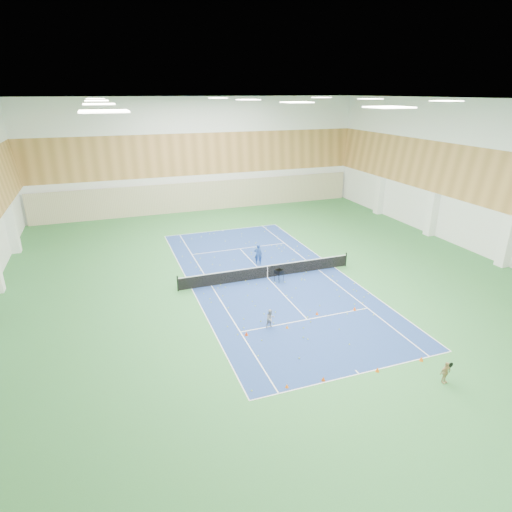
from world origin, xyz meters
The scene contains 20 objects.
ground centered at (0.00, 0.00, 0.00)m, with size 40.00×40.00×0.00m, color #307137.
room_shell centered at (0.00, 0.00, 6.00)m, with size 36.00×40.00×12.00m, color white, non-canonical shape.
wood_cladding centered at (0.00, 0.00, 8.00)m, with size 36.00×40.00×8.00m, color #B98344, non-canonical shape.
ceiling_light_grid centered at (0.00, 0.00, 11.92)m, with size 21.40×25.40×0.06m, color white, non-canonical shape.
court_surface centered at (0.00, 0.00, 0.01)m, with size 10.97×23.77×0.01m, color navy.
tennis_balls_scatter centered at (0.00, 0.00, 0.05)m, with size 10.57×22.77×0.07m, color #B0CD23, non-canonical shape.
tennis_net centered at (0.00, 0.00, 0.55)m, with size 12.80×0.10×1.10m, color black, non-canonical shape.
back_curtain centered at (0.00, 19.75, 1.60)m, with size 35.40×0.16×3.20m, color #C6B793.
coach centered at (0.28, 2.67, 0.81)m, with size 0.59×0.39×1.63m, color navy.
child_court centered at (-2.35, -6.47, 0.56)m, with size 0.54×0.42×1.12m, color #93949B.
child_apron centered at (3.30, -13.74, 0.55)m, with size 0.64×0.27×1.09m, color tan.
ball_cart centered at (0.52, -0.88, 0.45)m, with size 0.52×0.52×0.90m, color black, non-canonical shape.
cone_svc_a centered at (-3.90, -6.81, 0.12)m, with size 0.21×0.21×0.23m, color red.
cone_svc_b centered at (-1.51, -6.90, 0.10)m, with size 0.18×0.18×0.20m, color orange.
cone_svc_c centered at (0.81, -6.07, 0.10)m, with size 0.19×0.19×0.21m, color #E5520C.
cone_svc_d centered at (3.22, -6.35, 0.12)m, with size 0.22×0.22×0.24m, color #FA550D.
cone_base_a centered at (-3.61, -11.62, 0.10)m, with size 0.18×0.18×0.19m, color orange.
cone_base_b centered at (-1.83, -11.75, 0.11)m, with size 0.20×0.20×0.22m, color #D84D0B.
cone_base_c centered at (0.93, -12.01, 0.11)m, with size 0.20×0.20×0.22m, color #FD640D.
cone_base_d centered at (3.49, -12.01, 0.12)m, with size 0.21×0.21×0.23m, color orange.
Camera 1 is at (-10.31, -26.02, 12.47)m, focal length 30.00 mm.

